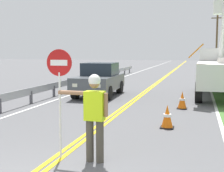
{
  "coord_description": "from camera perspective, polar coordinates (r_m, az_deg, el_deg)",
  "views": [
    {
      "loc": [
        2.86,
        -4.03,
        2.28
      ],
      "look_at": [
        0.26,
        5.53,
        1.2
      ],
      "focal_mm": 50.78,
      "sensor_mm": 36.0,
      "label": 1
    }
  ],
  "objects": [
    {
      "name": "utility_bucket_truck",
      "position": [
        17.15,
        18.99,
        2.95
      ],
      "size": [
        2.74,
        6.84,
        5.05
      ],
      "color": "silver",
      "rests_on": "ground"
    },
    {
      "name": "traffic_cone_mid",
      "position": [
        12.95,
        12.52,
        -2.56
      ],
      "size": [
        0.4,
        0.4,
        0.7
      ],
      "color": "orange",
      "rests_on": "ground"
    },
    {
      "name": "guardrail_left_shoulder",
      "position": [
        19.47,
        -6.07,
        1.01
      ],
      "size": [
        0.1,
        32.0,
        0.71
      ],
      "color": "#9EA0A3",
      "rests_on": "ground"
    },
    {
      "name": "utility_pole_far",
      "position": [
        51.6,
        18.34,
        8.01
      ],
      "size": [
        1.8,
        0.28,
        7.96
      ],
      "color": "brown",
      "rests_on": "ground"
    },
    {
      "name": "flagger_worker",
      "position": [
        6.51,
        -3.23,
        -4.73
      ],
      "size": [
        1.09,
        0.25,
        1.83
      ],
      "color": "#474238",
      "rests_on": "ground"
    },
    {
      "name": "centerline_yellow_left",
      "position": [
        24.31,
        8.23,
        0.8
      ],
      "size": [
        0.11,
        110.0,
        0.01
      ],
      "primitive_type": "cube",
      "color": "yellow",
      "rests_on": "ground"
    },
    {
      "name": "stop_sign_paddle",
      "position": [
        6.72,
        -9.44,
        1.25
      ],
      "size": [
        0.56,
        0.04,
        2.33
      ],
      "color": "silver",
      "rests_on": "ground"
    },
    {
      "name": "edge_line_right",
      "position": [
        24.14,
        16.95,
        0.55
      ],
      "size": [
        0.12,
        110.0,
        0.01
      ],
      "primitive_type": "cube",
      "color": "silver",
      "rests_on": "ground"
    },
    {
      "name": "edge_line_left",
      "position": [
        24.98,
        0.21,
        1.01
      ],
      "size": [
        0.12,
        110.0,
        0.01
      ],
      "primitive_type": "cube",
      "color": "silver",
      "rests_on": "ground"
    },
    {
      "name": "oncoming_sedan_nearest",
      "position": [
        16.32,
        -2.33,
        1.13
      ],
      "size": [
        2.01,
        4.15,
        1.7
      ],
      "color": "#4C5156",
      "rests_on": "ground"
    },
    {
      "name": "centerline_yellow_right",
      "position": [
        24.29,
        8.65,
        0.79
      ],
      "size": [
        0.11,
        110.0,
        0.01
      ],
      "primitive_type": "cube",
      "color": "yellow",
      "rests_on": "ground"
    },
    {
      "name": "traffic_cone_lead",
      "position": [
        9.64,
        9.91,
        -5.5
      ],
      "size": [
        0.4,
        0.4,
        0.7
      ],
      "color": "orange",
      "rests_on": "ground"
    }
  ]
}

